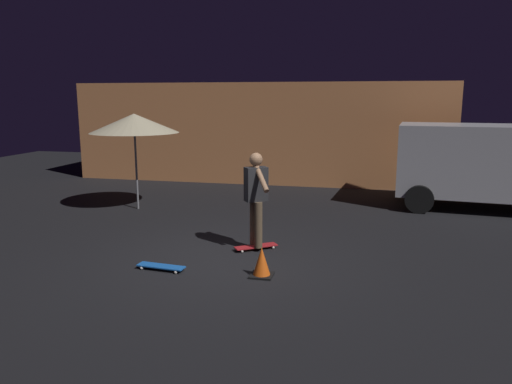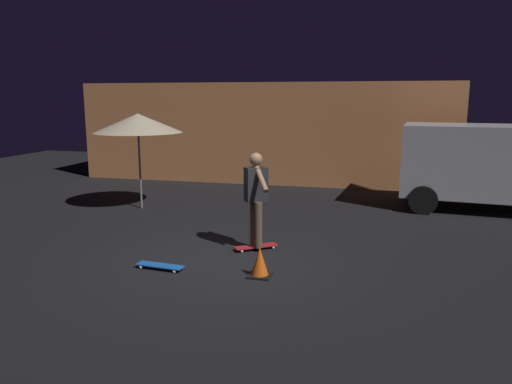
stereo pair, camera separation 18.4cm
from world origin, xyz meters
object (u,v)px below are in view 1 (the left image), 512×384
at_px(skater, 256,193).
at_px(traffic_cone, 262,263).
at_px(parked_van, 499,162).
at_px(skateboard_ridden, 256,247).
at_px(skateboard_spare, 161,267).
at_px(patio_umbrella, 134,123).

relative_size(skater, traffic_cone, 3.63).
relative_size(parked_van, skateboard_ridden, 6.34).
xyz_separation_m(skateboard_ridden, traffic_cone, (0.38, -1.27, 0.16)).
bearing_deg(traffic_cone, skater, 106.65).
bearing_deg(skateboard_ridden, skateboard_spare, -132.09).
bearing_deg(skateboard_ridden, skater, 0.00).
xyz_separation_m(patio_umbrella, skater, (3.54, -2.53, -1.04)).
height_order(skateboard_ridden, traffic_cone, traffic_cone).
distance_m(patio_umbrella, skateboard_ridden, 4.80).
bearing_deg(parked_van, patio_umbrella, -167.48).
distance_m(skateboard_ridden, skater, 0.98).
xyz_separation_m(parked_van, traffic_cone, (-4.57, -5.69, -0.95)).
distance_m(skater, traffic_cone, 1.57).
xyz_separation_m(skateboard_ridden, skater, (0.00, 0.00, 0.98)).
bearing_deg(skater, traffic_cone, -73.35).
height_order(patio_umbrella, skater, patio_umbrella).
height_order(parked_van, skateboard_spare, parked_van).
bearing_deg(skater, skateboard_spare, -132.09).
relative_size(parked_van, skateboard_spare, 5.99).
bearing_deg(parked_van, traffic_cone, -128.78).
relative_size(patio_umbrella, skateboard_spare, 2.89).
relative_size(patio_umbrella, skateboard_ridden, 3.06).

